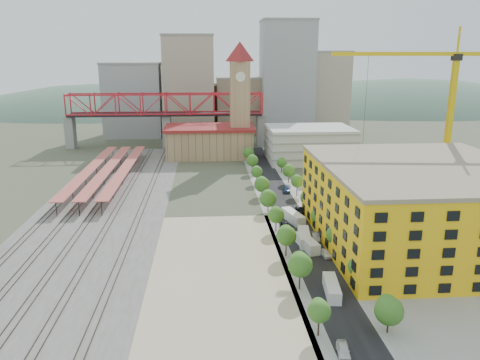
{
  "coord_description": "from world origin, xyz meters",
  "views": [
    {
      "loc": [
        -6.2,
        -117.89,
        41.98
      ],
      "look_at": [
        2.49,
        2.64,
        10.0
      ],
      "focal_mm": 35.0,
      "sensor_mm": 36.0,
      "label": 1
    }
  ],
  "objects": [
    {
      "name": "ground",
      "position": [
        0.0,
        0.0,
        0.0
      ],
      "size": [
        400.0,
        400.0,
        0.0
      ],
      "primitive_type": "plane",
      "color": "#474C38",
      "rests_on": "ground"
    },
    {
      "name": "ballast_strip",
      "position": [
        -36.0,
        17.5,
        0.03
      ],
      "size": [
        36.0,
        165.0,
        0.06
      ],
      "primitive_type": "cube",
      "color": "#605E59",
      "rests_on": "ground"
    },
    {
      "name": "dirt_lot",
      "position": [
        -4.0,
        -31.5,
        0.03
      ],
      "size": [
        28.0,
        67.0,
        0.06
      ],
      "primitive_type": "cube",
      "color": "tan",
      "rests_on": "ground"
    },
    {
      "name": "street_asphalt",
      "position": [
        16.0,
        15.0,
        0.03
      ],
      "size": [
        12.0,
        170.0,
        0.06
      ],
      "primitive_type": "cube",
      "color": "black",
      "rests_on": "ground"
    },
    {
      "name": "sidewalk_west",
      "position": [
        10.5,
        15.0,
        0.02
      ],
      "size": [
        3.0,
        170.0,
        0.04
      ],
      "primitive_type": "cube",
      "color": "gray",
      "rests_on": "ground"
    },
    {
      "name": "sidewalk_east",
      "position": [
        21.5,
        15.0,
        0.02
      ],
      "size": [
        3.0,
        170.0,
        0.04
      ],
      "primitive_type": "cube",
      "color": "gray",
      "rests_on": "ground"
    },
    {
      "name": "construction_pad",
      "position": [
        45.0,
        -20.0,
        0.03
      ],
      "size": [
        50.0,
        90.0,
        0.06
      ],
      "primitive_type": "cube",
      "color": "gray",
      "rests_on": "ground"
    },
    {
      "name": "rail_tracks",
      "position": [
        -37.8,
        17.5,
        0.15
      ],
      "size": [
        26.56,
        160.0,
        0.18
      ],
      "color": "#382B23",
      "rests_on": "ground"
    },
    {
      "name": "platform_canopies",
      "position": [
        -41.0,
        45.0,
        3.99
      ],
      "size": [
        16.0,
        80.0,
        4.12
      ],
      "color": "#C3614B",
      "rests_on": "ground"
    },
    {
      "name": "station_hall",
      "position": [
        -5.0,
        82.0,
        6.67
      ],
      "size": [
        38.0,
        24.0,
        13.1
      ],
      "color": "tan",
      "rests_on": "ground"
    },
    {
      "name": "clock_tower",
      "position": [
        8.0,
        79.99,
        28.7
      ],
      "size": [
        12.0,
        12.0,
        52.0
      ],
      "color": "tan",
      "rests_on": "ground"
    },
    {
      "name": "parking_garage",
      "position": [
        36.0,
        70.0,
        7.0
      ],
      "size": [
        34.0,
        26.0,
        14.0
      ],
      "primitive_type": "cube",
      "color": "silver",
      "rests_on": "ground"
    },
    {
      "name": "truss_bridge",
      "position": [
        -25.0,
        105.0,
        18.86
      ],
      "size": [
        94.0,
        9.6,
        25.6
      ],
      "color": "gray",
      "rests_on": "ground"
    },
    {
      "name": "construction_building",
      "position": [
        42.0,
        -20.0,
        9.41
      ],
      "size": [
        44.6,
        50.6,
        18.8
      ],
      "color": "yellow",
      "rests_on": "ground"
    },
    {
      "name": "street_trees",
      "position": [
        16.0,
        5.0,
        0.0
      ],
      "size": [
        15.4,
        124.4,
        8.0
      ],
      "color": "#30661E",
      "rests_on": "ground"
    },
    {
      "name": "skyline",
      "position": [
        7.47,
        142.31,
        22.81
      ],
      "size": [
        133.0,
        46.0,
        60.0
      ],
      "color": "#9EA0A3",
      "rests_on": "ground"
    },
    {
      "name": "distant_hills",
      "position": [
        45.28,
        260.0,
        -79.54
      ],
      "size": [
        647.0,
        264.0,
        227.0
      ],
      "color": "#4C6B59",
      "rests_on": "ground"
    },
    {
      "name": "tower_crane",
      "position": [
        60.09,
        11.33,
        30.82
      ],
      "size": [
        46.68,
        6.76,
        49.95
      ],
      "color": "gold",
      "rests_on": "ground"
    },
    {
      "name": "site_trailer_a",
      "position": [
        16.0,
        -42.19,
        1.2
      ],
      "size": [
        3.32,
        8.99,
        2.4
      ],
      "primitive_type": "cube",
      "rotation": [
        0.0,
        0.0,
        -0.12
      ],
      "color": "silver",
      "rests_on": "ground"
    },
    {
      "name": "site_trailer_b",
      "position": [
        16.0,
        -21.16,
        1.25
      ],
      "size": [
        4.06,
        9.4,
        2.49
      ],
      "primitive_type": "cube",
      "rotation": [
        0.0,
        0.0,
        0.19
      ],
      "color": "silver",
      "rests_on": "ground"
    },
    {
      "name": "site_trailer_c",
      "position": [
        16.0,
        -17.71,
        1.3
      ],
      "size": [
        3.7,
        9.74,
        2.6
      ],
      "primitive_type": "cube",
      "rotation": [
        0.0,
        0.0,
        -0.13
      ],
      "color": "silver",
      "rests_on": "ground"
    },
    {
      "name": "site_trailer_d",
      "position": [
        16.0,
        -3.37,
        1.33
      ],
      "size": [
        5.0,
        10.04,
        2.66
      ],
      "primitive_type": "cube",
      "rotation": [
        0.0,
        0.0,
        0.26
      ],
      "color": "silver",
      "rests_on": "ground"
    },
    {
      "name": "car_0",
      "position": [
        13.0,
        -60.0,
        0.76
      ],
      "size": [
        2.43,
        4.7,
        1.53
      ],
      "primitive_type": "imported",
      "rotation": [
        0.0,
        0.0,
        -0.14
      ],
      "color": "silver",
      "rests_on": "ground"
    },
    {
      "name": "car_1",
      "position": [
        13.0,
        -28.56,
        0.71
      ],
      "size": [
        2.11,
        4.49,
        1.42
      ],
      "primitive_type": "imported",
      "rotation": [
        0.0,
        0.0,
        -0.15
      ],
      "color": "#949398",
      "rests_on": "ground"
    },
    {
      "name": "car_2",
      "position": [
        13.0,
        -7.93,
        0.66
      ],
      "size": [
        2.71,
        4.97,
        1.32
      ],
      "primitive_type": "imported",
      "rotation": [
        0.0,
        0.0,
        -0.11
      ],
      "color": "black",
      "rests_on": "ground"
    },
    {
      "name": "car_3",
      "position": [
        13.0,
        18.87,
        0.74
      ],
      "size": [
        2.38,
        5.22,
        1.48
      ],
      "primitive_type": "imported",
      "rotation": [
        0.0,
        0.0,
        0.06
      ],
      "color": "navy",
      "rests_on": "ground"
    },
    {
      "name": "car_4",
      "position": [
        19.0,
        -25.82,
        0.72
      ],
      "size": [
        2.28,
        4.44,
        1.45
      ],
      "primitive_type": "imported",
      "rotation": [
        0.0,
        0.0,
        0.14
      ],
      "color": "white",
      "rests_on": "ground"
    },
    {
      "name": "car_5",
      "position": [
        19.0,
        -16.18,
        0.8
      ],
      "size": [
        1.95,
        4.92,
        1.59
      ],
      "primitive_type": "imported",
      "rotation": [
        0.0,
        0.0,
        -0.05
      ],
      "color": "gray",
      "rests_on": "ground"
    },
    {
      "name": "car_6",
      "position": [
        19.0,
        2.96,
        0.77
      ],
      "size": [
        3.42,
        5.88,
        1.54
      ],
      "primitive_type": "imported",
      "rotation": [
        0.0,
        0.0,
        -0.16
      ],
      "color": "black",
      "rests_on": "ground"
    },
    {
      "name": "car_7",
      "position": [
        19.0,
        24.23,
        0.78
      ],
      "size": [
        2.89,
        5.6,
        1.55
      ],
      "primitive_type": "imported",
      "rotation": [
        0.0,
        0.0,
        -0.14
      ],
      "color": "navy",
      "rests_on": "ground"
    }
  ]
}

